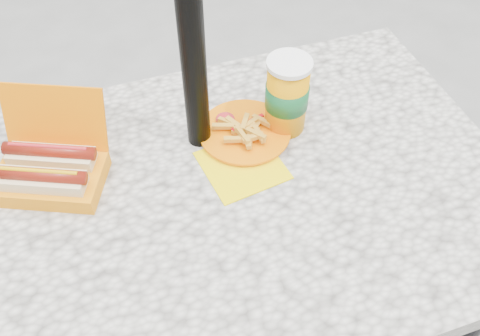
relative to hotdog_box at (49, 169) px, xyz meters
name	(u,v)px	position (x,y,z in m)	size (l,w,h in m)	color
picnic_table	(223,224)	(0.32, -0.14, -0.15)	(1.20, 0.80, 0.75)	beige
hotdog_box	(49,169)	(0.00, 0.00, 0.00)	(0.27, 0.25, 0.17)	#E46D00
fries_plate	(244,134)	(0.41, -0.01, -0.03)	(0.23, 0.28, 0.04)	#F3D600
soda_cup	(287,95)	(0.51, 0.00, 0.05)	(0.10, 0.10, 0.18)	orange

